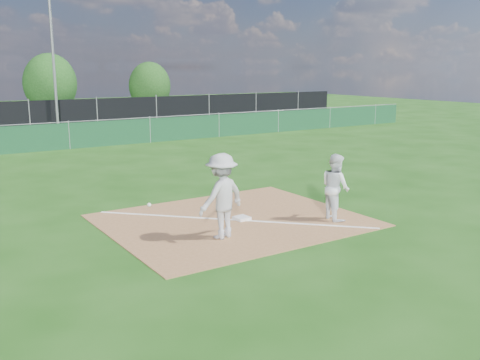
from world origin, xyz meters
name	(u,v)px	position (x,y,z in m)	size (l,w,h in m)	color
ground	(107,165)	(0.00, 10.00, 0.00)	(90.00, 90.00, 0.00)	#17470F
infield_dirt	(233,220)	(0.00, 1.00, 0.01)	(6.00, 5.00, 0.02)	#8E5F39
foul_line	(233,220)	(0.00, 1.00, 0.03)	(0.08, 7.00, 0.01)	white
green_fence	(69,136)	(0.00, 15.00, 0.60)	(44.00, 0.05, 1.20)	#103B1F
black_fence	(30,116)	(0.00, 23.00, 0.90)	(46.00, 0.04, 1.80)	black
parking_lot	(14,124)	(0.00, 28.00, 0.01)	(46.00, 9.00, 0.01)	black
light_pole	(54,62)	(1.50, 22.70, 4.00)	(0.16, 0.16, 8.00)	slate
first_base	(242,218)	(0.20, 0.91, 0.06)	(0.35, 0.35, 0.07)	silver
play_at_first	(222,196)	(-0.93, -0.01, 0.96)	(2.49, 0.96, 1.87)	silver
runner	(335,187)	(2.18, -0.26, 0.82)	(0.80, 0.62, 1.64)	white
car_right	(61,113)	(3.01, 27.71, 0.62)	(1.70, 4.18, 1.21)	black
tree_mid	(50,84)	(3.86, 33.42, 2.45)	(4.01, 4.01, 4.76)	#382316
tree_right	(150,86)	(11.87, 32.79, 2.13)	(3.49, 3.49, 4.14)	#382316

